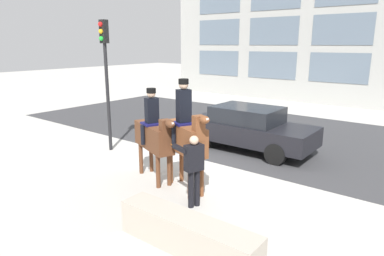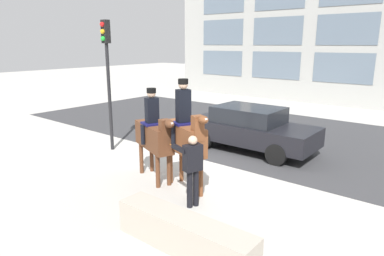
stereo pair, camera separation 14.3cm
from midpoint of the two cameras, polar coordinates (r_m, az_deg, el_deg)
name	(u,v)px [view 1 (the left image)]	position (r m, az deg, el deg)	size (l,w,h in m)	color
ground_plane	(205,167)	(10.09, 1.70, -6.58)	(80.00, 80.00, 0.00)	#B2AFA8
road_surface	(274,134)	(14.03, 13.29, -1.03)	(23.16, 8.50, 0.01)	#38383A
mounted_horse_lead	(154,135)	(8.91, -6.79, -1.09)	(1.90, 1.01, 2.43)	#59331E
mounted_horse_companion	(186,135)	(8.18, -1.54, -1.21)	(1.77, 1.02, 2.73)	brown
pedestrian_bystander	(193,165)	(7.45, -0.34, -6.25)	(0.91, 0.45, 1.63)	black
street_car_near_lane	(249,128)	(11.68, 9.08, 0.07)	(4.34, 1.87, 1.48)	black
traffic_light	(106,66)	(11.54, -14.55, 10.03)	(0.24, 0.29, 4.25)	black
planter_ledge	(187,234)	(6.21, -1.53, -17.26)	(2.75, 0.56, 0.63)	#ADA393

